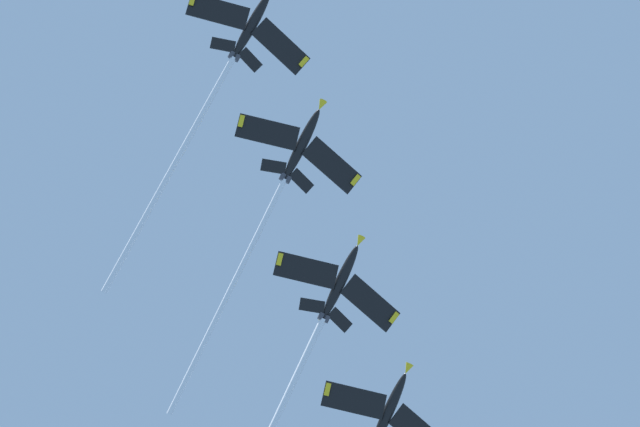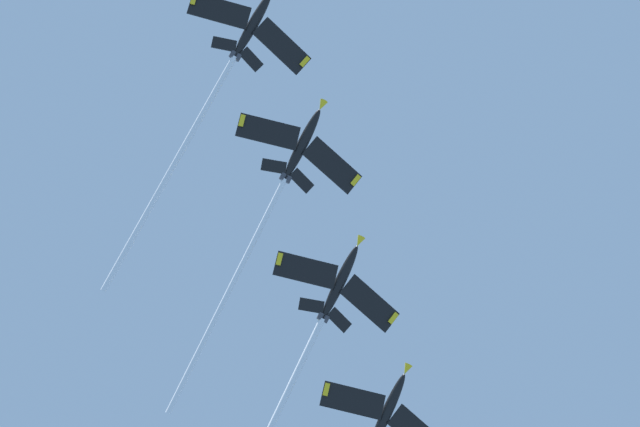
# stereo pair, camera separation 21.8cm
# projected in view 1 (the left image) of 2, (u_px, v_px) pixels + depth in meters

# --- Properties ---
(jet_lead) EXTENTS (47.63, 20.06, 24.23)m
(jet_lead) POSITION_uv_depth(u_px,v_px,m) (221.00, 81.00, 145.94)
(jet_lead) COLOR black
(jet_second) EXTENTS (45.65, 20.10, 22.92)m
(jet_second) POSITION_uv_depth(u_px,v_px,m) (278.00, 192.00, 143.71)
(jet_second) COLOR black
(jet_third) EXTENTS (45.11, 20.09, 22.77)m
(jet_third) POSITION_uv_depth(u_px,v_px,m) (312.00, 343.00, 141.98)
(jet_third) COLOR black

